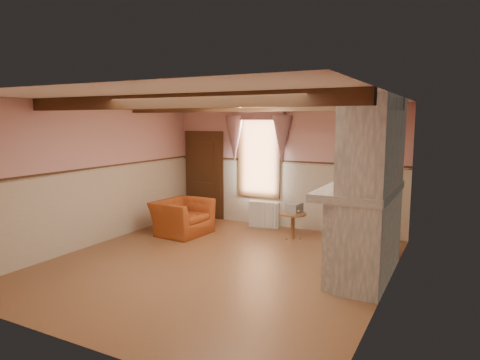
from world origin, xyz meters
The scene contains 26 objects.
floor centered at (0.00, 0.00, 0.00)m, with size 5.50×6.00×0.01m, color brown.
ceiling centered at (0.00, 0.00, 2.80)m, with size 5.50×6.00×0.01m, color silver.
wall_back centered at (0.00, 3.00, 1.40)m, with size 5.50×0.02×2.80m, color tan.
wall_front centered at (0.00, -3.00, 1.40)m, with size 5.50×0.02×2.80m, color tan.
wall_left centered at (-2.75, 0.00, 1.40)m, with size 0.02×6.00×2.80m, color tan.
wall_right centered at (2.75, 0.00, 1.40)m, with size 0.02×6.00×2.80m, color tan.
wainscot centered at (0.00, 0.00, 0.75)m, with size 5.50×6.00×1.50m, color beige, non-canonical shape.
chair_rail centered at (0.00, 0.00, 1.50)m, with size 5.50×6.00×0.08m, color black, non-canonical shape.
firebox centered at (2.00, 0.60, 0.45)m, with size 0.20×0.95×0.90m, color black.
armchair centered at (-1.66, 1.35, 0.37)m, with size 1.13×0.99×0.74m, color #994219.
side_table centered at (0.59, 2.09, 0.28)m, with size 0.55×0.55×0.55m, color brown.
book_stack centered at (0.60, 2.13, 0.65)m, with size 0.26×0.32×0.20m, color #B7AD8C.
radiator centered at (-0.33, 2.70, 0.30)m, with size 0.70×0.18×0.60m, color silver.
bowl centered at (2.24, 0.49, 1.46)m, with size 0.36×0.36×0.09m, color brown.
mantel_clock centered at (2.24, 1.23, 1.52)m, with size 0.14×0.24×0.20m, color black.
oil_lamp centered at (2.24, 0.97, 1.56)m, with size 0.11×0.11×0.28m, color gold.
candle_red centered at (2.24, 0.04, 1.50)m, with size 0.06×0.06×0.16m, color #AB1521.
jar_yellow centered at (2.24, 0.37, 1.48)m, with size 0.06×0.06×0.12m, color yellow.
fireplace centered at (2.42, 0.60, 1.40)m, with size 0.85×2.00×2.80m, color gray.
mantel centered at (2.24, 0.60, 1.36)m, with size 1.05×2.05×0.12m, color gray.
overmantel_mirror centered at (2.06, 0.60, 1.97)m, with size 0.06×1.44×1.04m, color silver.
door centered at (-2.10, 2.94, 1.05)m, with size 1.10×0.10×2.10m, color black.
window centered at (-0.60, 2.97, 1.65)m, with size 1.06×0.08×2.02m, color white.
window_drapes centered at (-0.60, 2.88, 2.25)m, with size 1.30×0.14×1.40m, color gray.
ceiling_beam_front centered at (0.00, -1.20, 2.70)m, with size 5.50×0.18×0.20m, color black.
ceiling_beam_back centered at (0.00, 1.20, 2.70)m, with size 5.50×0.18×0.20m, color black.
Camera 1 is at (3.64, -6.06, 2.44)m, focal length 32.00 mm.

